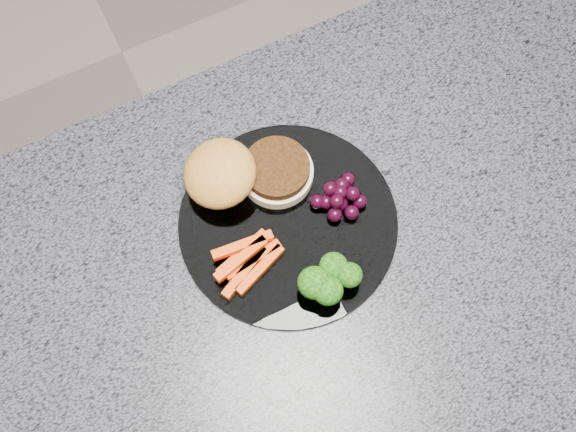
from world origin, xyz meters
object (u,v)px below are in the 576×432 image
at_px(plate, 288,223).
at_px(grape_bunch, 340,197).
at_px(burger, 240,174).
at_px(island_cabinet, 292,360).

bearing_deg(plate, grape_bunch, -2.66).
height_order(plate, burger, burger).
relative_size(burger, grape_bunch, 2.50).
height_order(island_cabinet, plate, plate).
bearing_deg(island_cabinet, plate, 69.58).
distance_m(island_cabinet, burger, 0.51).
height_order(island_cabinet, grape_bunch, grape_bunch).
bearing_deg(burger, plate, -65.43).
xyz_separation_m(island_cabinet, plate, (0.02, 0.06, 0.47)).
height_order(burger, grape_bunch, burger).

